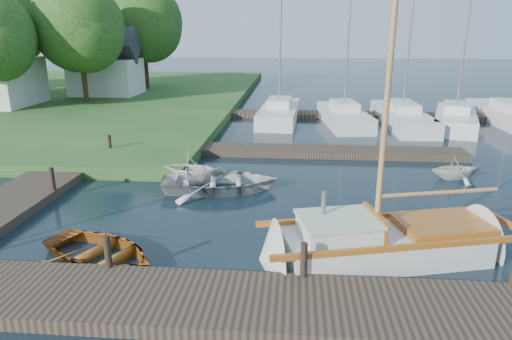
# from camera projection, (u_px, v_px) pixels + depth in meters

# --- Properties ---
(ground) EXTENTS (160.00, 160.00, 0.00)m
(ground) POSITION_uv_depth(u_px,v_px,m) (256.00, 204.00, 15.21)
(ground) COLOR black
(ground) RESTS_ON ground
(near_dock) EXTENTS (18.00, 2.20, 0.30)m
(near_dock) POSITION_uv_depth(u_px,v_px,m) (231.00, 304.00, 9.46)
(near_dock) COLOR #2D201A
(near_dock) RESTS_ON ground
(left_dock) EXTENTS (2.20, 18.00, 0.30)m
(left_dock) POSITION_uv_depth(u_px,v_px,m) (56.00, 175.00, 17.73)
(left_dock) COLOR #2D201A
(left_dock) RESTS_ON ground
(far_dock) EXTENTS (14.00, 1.60, 0.30)m
(far_dock) POSITION_uv_depth(u_px,v_px,m) (311.00, 151.00, 21.19)
(far_dock) COLOR #2D201A
(far_dock) RESTS_ON ground
(pontoon) EXTENTS (30.00, 1.60, 0.30)m
(pontoon) POSITION_uv_depth(u_px,v_px,m) (431.00, 117.00, 29.57)
(pontoon) COLOR #2D201A
(pontoon) RESTS_ON ground
(mooring_post_1) EXTENTS (0.16, 0.16, 0.80)m
(mooring_post_1) POSITION_uv_depth(u_px,v_px,m) (108.00, 251.00, 10.50)
(mooring_post_1) COLOR black
(mooring_post_1) RESTS_ON near_dock
(mooring_post_2) EXTENTS (0.16, 0.16, 0.80)m
(mooring_post_2) POSITION_uv_depth(u_px,v_px,m) (304.00, 260.00, 10.13)
(mooring_post_2) COLOR black
(mooring_post_2) RESTS_ON near_dock
(mooring_post_4) EXTENTS (0.16, 0.16, 0.80)m
(mooring_post_4) POSITION_uv_depth(u_px,v_px,m) (52.00, 179.00, 15.58)
(mooring_post_4) COLOR black
(mooring_post_4) RESTS_ON left_dock
(mooring_post_5) EXTENTS (0.16, 0.16, 0.80)m
(mooring_post_5) POSITION_uv_depth(u_px,v_px,m) (110.00, 144.00, 20.34)
(mooring_post_5) COLOR black
(mooring_post_5) RESTS_ON left_dock
(sailboat) EXTENTS (7.41, 3.70, 9.83)m
(sailboat) POSITION_uv_depth(u_px,v_px,m) (388.00, 245.00, 11.61)
(sailboat) COLOR beige
(sailboat) RESTS_ON ground
(dinghy) EXTENTS (3.98, 3.52, 0.68)m
(dinghy) POSITION_uv_depth(u_px,v_px,m) (99.00, 248.00, 11.46)
(dinghy) COLOR #974519
(dinghy) RESTS_ON ground
(tender_a) EXTENTS (4.52, 3.50, 0.86)m
(tender_a) POSITION_uv_depth(u_px,v_px,m) (220.00, 179.00, 16.38)
(tender_a) COLOR beige
(tender_a) RESTS_ON ground
(tender_b) EXTENTS (2.78, 2.51, 1.29)m
(tender_b) POSITION_uv_depth(u_px,v_px,m) (191.00, 166.00, 17.27)
(tender_b) COLOR beige
(tender_b) RESTS_ON ground
(tender_d) EXTENTS (2.25, 2.04, 1.03)m
(tender_d) POSITION_uv_depth(u_px,v_px,m) (456.00, 166.00, 17.65)
(tender_d) COLOR beige
(tender_d) RESTS_ON ground
(marina_boat_1) EXTENTS (2.60, 7.71, 9.72)m
(marina_boat_1) POSITION_uv_depth(u_px,v_px,m) (279.00, 112.00, 28.96)
(marina_boat_1) COLOR beige
(marina_boat_1) RESTS_ON ground
(marina_boat_2) EXTENTS (3.00, 7.08, 12.54)m
(marina_boat_2) POSITION_uv_depth(u_px,v_px,m) (344.00, 115.00, 27.78)
(marina_boat_2) COLOR beige
(marina_boat_2) RESTS_ON ground
(marina_boat_3) EXTENTS (2.51, 8.48, 11.79)m
(marina_boat_3) POSITION_uv_depth(u_px,v_px,m) (402.00, 116.00, 27.56)
(marina_boat_3) COLOR beige
(marina_boat_3) RESTS_ON ground
(marina_boat_4) EXTENTS (4.37, 7.83, 10.01)m
(marina_boat_4) POSITION_uv_depth(u_px,v_px,m) (455.00, 117.00, 27.14)
(marina_boat_4) COLOR beige
(marina_boat_4) RESTS_ON ground
(marina_boat_5) EXTENTS (2.25, 9.47, 12.30)m
(marina_boat_5) POSITION_uv_depth(u_px,v_px,m) (510.00, 115.00, 27.74)
(marina_boat_5) COLOR beige
(marina_boat_5) RESTS_ON ground
(house_c) EXTENTS (5.25, 4.00, 5.28)m
(house_c) POSITION_uv_depth(u_px,v_px,m) (106.00, 68.00, 36.53)
(house_c) COLOR silver
(house_c) RESTS_ON shore
(tree_3) EXTENTS (6.41, 6.38, 8.74)m
(tree_3) POSITION_uv_depth(u_px,v_px,m) (79.00, 26.00, 31.82)
(tree_3) COLOR #332114
(tree_3) RESTS_ON shore
(tree_4) EXTENTS (7.01, 7.01, 9.66)m
(tree_4) POSITION_uv_depth(u_px,v_px,m) (4.00, 19.00, 36.12)
(tree_4) COLOR #332114
(tree_4) RESTS_ON shore
(tree_7) EXTENTS (6.83, 6.83, 9.38)m
(tree_7) POSITION_uv_depth(u_px,v_px,m) (143.00, 21.00, 39.15)
(tree_7) COLOR #332114
(tree_7) RESTS_ON shore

